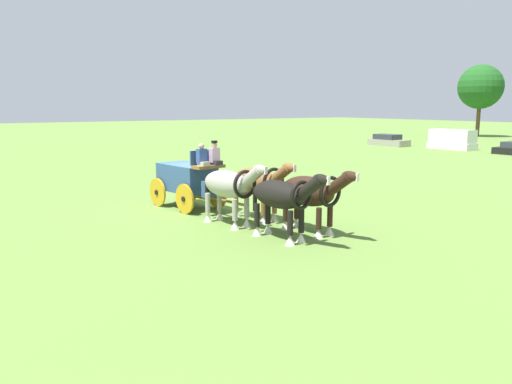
{
  "coord_description": "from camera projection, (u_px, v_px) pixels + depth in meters",
  "views": [
    {
      "loc": [
        18.42,
        -8.72,
        4.12
      ],
      "look_at": [
        4.3,
        0.54,
        1.2
      ],
      "focal_mm": 35.34,
      "sensor_mm": 36.0,
      "label": 1
    }
  ],
  "objects": [
    {
      "name": "draft_horse_lead_off",
      "position": [
        282.0,
        197.0,
        15.35
      ],
      "size": [
        3.16,
        1.16,
        2.22
      ],
      "color": "black",
      "rests_on": "ground"
    },
    {
      "name": "parked_vehicle_a",
      "position": [
        388.0,
        141.0,
        51.62
      ],
      "size": [
        4.21,
        2.02,
        1.17
      ],
      "color": "gray",
      "rests_on": "ground"
    },
    {
      "name": "parked_vehicle_b",
      "position": [
        452.0,
        140.0,
        47.42
      ],
      "size": [
        4.35,
        2.05,
        1.86
      ],
      "color": "white",
      "rests_on": "ground"
    },
    {
      "name": "show_wagon",
      "position": [
        189.0,
        179.0,
        20.27
      ],
      "size": [
        5.5,
        2.07,
        2.78
      ],
      "color": "#2D4C7A",
      "rests_on": "ground"
    },
    {
      "name": "ground_plane",
      "position": [
        187.0,
        207.0,
        20.6
      ],
      "size": [
        220.0,
        220.0,
        0.0
      ],
      "primitive_type": "plane",
      "color": "olive"
    },
    {
      "name": "draft_horse_rear_near",
      "position": [
        257.0,
        183.0,
        18.14
      ],
      "size": [
        3.22,
        1.27,
        2.22
      ],
      "color": "brown",
      "rests_on": "ground"
    },
    {
      "name": "tree_a",
      "position": [
        481.0,
        87.0,
        65.56
      ],
      "size": [
        5.72,
        5.72,
        9.33
      ],
      "color": "brown",
      "rests_on": "ground"
    },
    {
      "name": "draft_horse_rear_off",
      "position": [
        229.0,
        186.0,
        17.28
      ],
      "size": [
        3.22,
        1.24,
        2.25
      ],
      "color": "#9E998E",
      "rests_on": "ground"
    },
    {
      "name": "draft_horse_lead_near",
      "position": [
        311.0,
        193.0,
        16.22
      ],
      "size": [
        3.15,
        1.26,
        2.19
      ],
      "color": "#331E14",
      "rests_on": "ground"
    }
  ]
}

